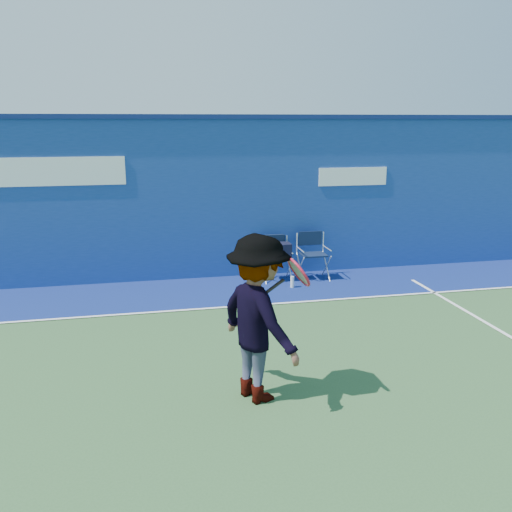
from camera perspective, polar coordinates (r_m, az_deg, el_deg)
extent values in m
plane|color=#30542D|center=(5.90, -5.92, -16.19)|extent=(80.00, 80.00, 0.00)
cube|color=navy|center=(10.39, -9.23, 5.77)|extent=(24.00, 0.40, 3.00)
cube|color=navy|center=(10.29, -9.58, 14.28)|extent=(24.00, 0.50, 0.08)
cube|color=white|center=(10.92, 10.17, 8.24)|extent=(1.40, 0.02, 0.35)
cube|color=navy|center=(9.66, -8.55, -3.96)|extent=(24.00, 1.80, 0.01)
cube|color=white|center=(8.80, -8.18, -5.69)|extent=(24.00, 0.06, 0.01)
cube|color=#0E1A36|center=(10.25, 2.20, -0.13)|extent=(0.44, 0.37, 0.03)
cube|color=silver|center=(10.41, 1.92, 1.13)|extent=(0.50, 0.02, 0.36)
cube|color=#0E1A36|center=(10.40, 1.92, 1.52)|extent=(0.44, 0.02, 0.26)
cube|color=black|center=(10.19, 2.25, 0.58)|extent=(0.50, 0.29, 0.27)
cube|color=#0E1A36|center=(10.39, 1.92, 1.72)|extent=(0.36, 0.05, 0.20)
cube|color=#0E1A36|center=(10.39, 6.08, 0.15)|extent=(0.47, 0.39, 0.03)
cube|color=silver|center=(10.56, 5.72, 1.46)|extent=(0.53, 0.02, 0.39)
cube|color=#0E1A36|center=(10.54, 5.73, 1.87)|extent=(0.47, 0.03, 0.27)
cylinder|color=silver|center=(9.90, 3.84, -2.76)|extent=(0.07, 0.07, 0.21)
imported|color=#EA4738|center=(5.81, 0.27, -6.60)|extent=(1.11, 1.36, 1.83)
torus|color=#B3172F|center=(5.63, 4.52, -1.70)|extent=(0.27, 0.40, 0.33)
cylinder|color=gray|center=(5.63, 4.52, -1.70)|extent=(0.21, 0.33, 0.27)
cylinder|color=black|center=(5.65, 1.57, -3.51)|extent=(0.31, 0.08, 0.21)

